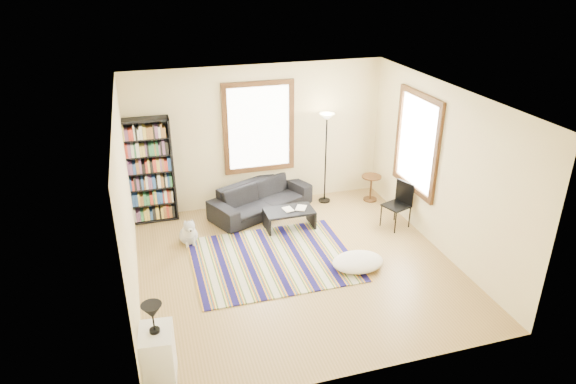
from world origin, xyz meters
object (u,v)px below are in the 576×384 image
object	(u,v)px
floor_cushion	(358,262)
white_cabinet	(158,356)
floor_lamp	(326,159)
coffee_table	(289,219)
folding_chair	(396,206)
dog	(188,230)
sofa	(261,198)
side_table	(371,188)
bookshelf	(149,171)

from	to	relation	value
floor_cushion	white_cabinet	size ratio (longest dim) A/B	1.22
floor_lamp	coffee_table	bearing A→B (deg)	-139.17
folding_chair	dog	distance (m)	3.79
floor_lamp	dog	distance (m)	3.09
sofa	side_table	distance (m)	2.30
coffee_table	dog	distance (m)	1.86
white_cabinet	floor_cushion	bearing A→B (deg)	31.70
bookshelf	floor_cushion	distance (m)	4.15
floor_lamp	folding_chair	size ratio (longest dim) A/B	2.16
bookshelf	folding_chair	distance (m)	4.60
floor_lamp	white_cabinet	xyz separation A→B (m)	(-3.57, -4.04, -0.58)
sofa	floor_cushion	size ratio (longest dim) A/B	2.40
side_table	dog	world-z (taller)	side_table
floor_lamp	side_table	bearing A→B (deg)	-13.57
sofa	bookshelf	world-z (taller)	bookshelf
coffee_table	dog	size ratio (longest dim) A/B	1.77
bookshelf	folding_chair	bearing A→B (deg)	-20.17
bookshelf	white_cabinet	world-z (taller)	bookshelf
coffee_table	dog	xyz separation A→B (m)	(-1.86, -0.04, 0.07)
sofa	folding_chair	distance (m)	2.60
coffee_table	white_cabinet	world-z (taller)	white_cabinet
bookshelf	coffee_table	world-z (taller)	bookshelf
coffee_table	floor_lamp	world-z (taller)	floor_lamp
side_table	folding_chair	size ratio (longest dim) A/B	0.63
sofa	floor_lamp	size ratio (longest dim) A/B	1.10
sofa	white_cabinet	world-z (taller)	white_cabinet
folding_chair	white_cabinet	distance (m)	5.18
floor_cushion	dog	size ratio (longest dim) A/B	1.67
bookshelf	coffee_table	size ratio (longest dim) A/B	2.22
floor_lamp	folding_chair	world-z (taller)	floor_lamp
bookshelf	dog	world-z (taller)	bookshelf
coffee_table	folding_chair	xyz separation A→B (m)	(1.90, -0.52, 0.25)
floor_lamp	folding_chair	distance (m)	1.73
sofa	floor_lamp	distance (m)	1.51
floor_lamp	white_cabinet	world-z (taller)	floor_lamp
side_table	floor_lamp	bearing A→B (deg)	166.43
coffee_table	side_table	xyz separation A→B (m)	(1.95, 0.66, 0.09)
coffee_table	floor_cushion	world-z (taller)	coffee_table
side_table	coffee_table	bearing A→B (deg)	-161.35
sofa	coffee_table	size ratio (longest dim) A/B	2.27
bookshelf	folding_chair	xyz separation A→B (m)	(4.28, -1.57, -0.57)
floor_cushion	dog	world-z (taller)	dog
bookshelf	floor_cushion	world-z (taller)	bookshelf
side_table	white_cabinet	distance (m)	5.90
sofa	floor_lamp	bearing A→B (deg)	-20.58
floor_cushion	floor_lamp	bearing A→B (deg)	82.11
sofa	white_cabinet	bearing A→B (deg)	-144.01
sofa	coffee_table	bearing A→B (deg)	-90.90
floor_lamp	white_cabinet	bearing A→B (deg)	-131.46
folding_chair	coffee_table	bearing A→B (deg)	144.66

